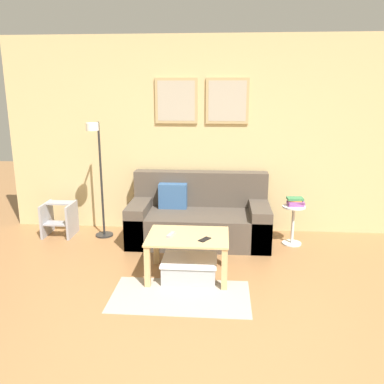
{
  "coord_description": "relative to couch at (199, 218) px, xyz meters",
  "views": [
    {
      "loc": [
        0.09,
        -2.29,
        1.89
      ],
      "look_at": [
        -0.22,
        1.76,
        0.85
      ],
      "focal_mm": 38.0,
      "sensor_mm": 36.0,
      "label": 1
    }
  ],
  "objects": [
    {
      "name": "step_stool",
      "position": [
        -1.84,
        0.02,
        -0.05
      ],
      "size": [
        0.38,
        0.39,
        0.44
      ],
      "color": "#99999E",
      "rests_on": "ground_plane"
    },
    {
      "name": "storage_bin",
      "position": [
        -0.03,
        -1.1,
        -0.17
      ],
      "size": [
        0.55,
        0.46,
        0.21
      ],
      "color": "#9EA3A8",
      "rests_on": "ground_plane"
    },
    {
      "name": "ground_plane",
      "position": [
        0.2,
        -2.63,
        -0.28
      ],
      "size": [
        16.0,
        16.0,
        0.0
      ],
      "primitive_type": "plane",
      "color": "olive"
    },
    {
      "name": "couch",
      "position": [
        0.0,
        0.0,
        0.0
      ],
      "size": [
        1.74,
        0.85,
        0.84
      ],
      "color": "#4C4238",
      "rests_on": "ground_plane"
    },
    {
      "name": "wall_back",
      "position": [
        0.2,
        0.44,
        1.0
      ],
      "size": [
        5.6,
        0.09,
        2.55
      ],
      "color": "tan",
      "rests_on": "ground_plane"
    },
    {
      "name": "remote_control",
      "position": [
        -0.22,
        -1.07,
        0.17
      ],
      "size": [
        0.08,
        0.16,
        0.02
      ],
      "primitive_type": "cube",
      "rotation": [
        0.0,
        0.0,
        -0.28
      ],
      "color": "#99999E",
      "rests_on": "coffee_table"
    },
    {
      "name": "side_table",
      "position": [
        1.17,
        -0.07,
        0.01
      ],
      "size": [
        0.28,
        0.28,
        0.49
      ],
      "color": "silver",
      "rests_on": "ground_plane"
    },
    {
      "name": "floor_lamp",
      "position": [
        -1.25,
        -0.07,
        0.64
      ],
      "size": [
        0.23,
        0.42,
        1.5
      ],
      "color": "black",
      "rests_on": "ground_plane"
    },
    {
      "name": "area_rug",
      "position": [
        -0.08,
        -1.5,
        -0.28
      ],
      "size": [
        1.3,
        0.7,
        0.01
      ],
      "primitive_type": "cube",
      "color": "#A39989",
      "rests_on": "ground_plane"
    },
    {
      "name": "coffee_table",
      "position": [
        -0.05,
        -1.05,
        0.07
      ],
      "size": [
        0.82,
        0.62,
        0.44
      ],
      "color": "tan",
      "rests_on": "ground_plane"
    },
    {
      "name": "book_stack",
      "position": [
        1.19,
        -0.05,
        0.26
      ],
      "size": [
        0.22,
        0.17,
        0.1
      ],
      "color": "#8C4C93",
      "rests_on": "side_table"
    },
    {
      "name": "cell_phone",
      "position": [
        0.13,
        -1.16,
        0.16
      ],
      "size": [
        0.13,
        0.15,
        0.01
      ],
      "primitive_type": "cube",
      "rotation": [
        0.0,
        0.0,
        -0.58
      ],
      "color": "black",
      "rests_on": "coffee_table"
    }
  ]
}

